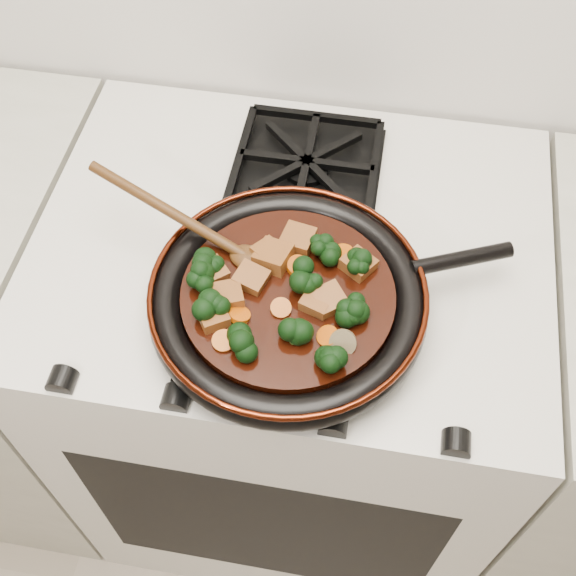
# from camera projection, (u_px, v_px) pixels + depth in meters

# --- Properties ---
(stove) EXTENTS (0.76, 0.60, 0.90)m
(stove) POSITION_uv_depth(u_px,v_px,m) (291.00, 382.00, 1.43)
(stove) COLOR beige
(stove) RESTS_ON ground
(burner_grate_front) EXTENTS (0.23, 0.23, 0.03)m
(burner_grate_front) POSITION_uv_depth(u_px,v_px,m) (274.00, 314.00, 0.97)
(burner_grate_front) COLOR black
(burner_grate_front) RESTS_ON stove
(burner_grate_back) EXTENTS (0.23, 0.23, 0.03)m
(burner_grate_back) POSITION_uv_depth(u_px,v_px,m) (307.00, 166.00, 1.13)
(burner_grate_back) COLOR black
(burner_grate_back) RESTS_ON stove
(skillet) EXTENTS (0.47, 0.37, 0.05)m
(skillet) POSITION_uv_depth(u_px,v_px,m) (289.00, 299.00, 0.95)
(skillet) COLOR black
(skillet) RESTS_ON burner_grate_front
(braising_sauce) EXTENTS (0.28, 0.28, 0.02)m
(braising_sauce) POSITION_uv_depth(u_px,v_px,m) (288.00, 297.00, 0.94)
(braising_sauce) COLOR black
(braising_sauce) RESTS_ON skillet
(tofu_cube_0) EXTENTS (0.05, 0.05, 0.02)m
(tofu_cube_0) POSITION_uv_depth(u_px,v_px,m) (214.00, 318.00, 0.90)
(tofu_cube_0) COLOR brown
(tofu_cube_0) RESTS_ON braising_sauce
(tofu_cube_1) EXTENTS (0.05, 0.05, 0.03)m
(tofu_cube_1) POSITION_uv_depth(u_px,v_px,m) (251.00, 279.00, 0.94)
(tofu_cube_1) COLOR brown
(tofu_cube_1) RESTS_ON braising_sauce
(tofu_cube_2) EXTENTS (0.05, 0.05, 0.02)m
(tofu_cube_2) POSITION_uv_depth(u_px,v_px,m) (227.00, 296.00, 0.92)
(tofu_cube_2) COLOR brown
(tofu_cube_2) RESTS_ON braising_sauce
(tofu_cube_3) EXTENTS (0.05, 0.05, 0.02)m
(tofu_cube_3) POSITION_uv_depth(u_px,v_px,m) (318.00, 302.00, 0.92)
(tofu_cube_3) COLOR brown
(tofu_cube_3) RESTS_ON braising_sauce
(tofu_cube_4) EXTENTS (0.05, 0.05, 0.03)m
(tofu_cube_4) POSITION_uv_depth(u_px,v_px,m) (298.00, 239.00, 0.97)
(tofu_cube_4) COLOR brown
(tofu_cube_4) RESTS_ON braising_sauce
(tofu_cube_5) EXTENTS (0.05, 0.06, 0.03)m
(tofu_cube_5) POSITION_uv_depth(u_px,v_px,m) (330.00, 300.00, 0.92)
(tofu_cube_5) COLOR brown
(tofu_cube_5) RESTS_ON braising_sauce
(tofu_cube_6) EXTENTS (0.05, 0.05, 0.02)m
(tofu_cube_6) POSITION_uv_depth(u_px,v_px,m) (358.00, 265.00, 0.95)
(tofu_cube_6) COLOR brown
(tofu_cube_6) RESTS_ON braising_sauce
(tofu_cube_7) EXTENTS (0.05, 0.05, 0.03)m
(tofu_cube_7) POSITION_uv_depth(u_px,v_px,m) (212.00, 272.00, 0.94)
(tofu_cube_7) COLOR brown
(tofu_cube_7) RESTS_ON braising_sauce
(tofu_cube_8) EXTENTS (0.05, 0.06, 0.03)m
(tofu_cube_8) POSITION_uv_depth(u_px,v_px,m) (269.00, 255.00, 0.96)
(tofu_cube_8) COLOR brown
(tofu_cube_8) RESTS_ON braising_sauce
(tofu_cube_9) EXTENTS (0.05, 0.06, 0.03)m
(tofu_cube_9) POSITION_uv_depth(u_px,v_px,m) (273.00, 257.00, 0.96)
(tofu_cube_9) COLOR brown
(tofu_cube_9) RESTS_ON braising_sauce
(broccoli_floret_0) EXTENTS (0.07, 0.07, 0.05)m
(broccoli_floret_0) POSITION_uv_depth(u_px,v_px,m) (323.00, 253.00, 0.96)
(broccoli_floret_0) COLOR black
(broccoli_floret_0) RESTS_ON braising_sauce
(broccoli_floret_1) EXTENTS (0.09, 0.08, 0.07)m
(broccoli_floret_1) POSITION_uv_depth(u_px,v_px,m) (295.00, 336.00, 0.88)
(broccoli_floret_1) COLOR black
(broccoli_floret_1) RESTS_ON braising_sauce
(broccoli_floret_2) EXTENTS (0.08, 0.09, 0.06)m
(broccoli_floret_2) POSITION_uv_depth(u_px,v_px,m) (326.00, 359.00, 0.86)
(broccoli_floret_2) COLOR black
(broccoli_floret_2) RESTS_ON braising_sauce
(broccoli_floret_3) EXTENTS (0.07, 0.07, 0.06)m
(broccoli_floret_3) POSITION_uv_depth(u_px,v_px,m) (245.00, 344.00, 0.88)
(broccoli_floret_3) COLOR black
(broccoli_floret_3) RESTS_ON braising_sauce
(broccoli_floret_4) EXTENTS (0.06, 0.07, 0.06)m
(broccoli_floret_4) POSITION_uv_depth(u_px,v_px,m) (354.00, 311.00, 0.91)
(broccoli_floret_4) COLOR black
(broccoli_floret_4) RESTS_ON braising_sauce
(broccoli_floret_5) EXTENTS (0.06, 0.07, 0.06)m
(broccoli_floret_5) POSITION_uv_depth(u_px,v_px,m) (213.00, 269.00, 0.94)
(broccoli_floret_5) COLOR black
(broccoli_floret_5) RESTS_ON braising_sauce
(broccoli_floret_6) EXTENTS (0.08, 0.07, 0.07)m
(broccoli_floret_6) POSITION_uv_depth(u_px,v_px,m) (200.00, 283.00, 0.93)
(broccoli_floret_6) COLOR black
(broccoli_floret_6) RESTS_ON braising_sauce
(broccoli_floret_7) EXTENTS (0.09, 0.09, 0.07)m
(broccoli_floret_7) POSITION_uv_depth(u_px,v_px,m) (210.00, 308.00, 0.91)
(broccoli_floret_7) COLOR black
(broccoli_floret_7) RESTS_ON braising_sauce
(broccoli_floret_8) EXTENTS (0.06, 0.06, 0.06)m
(broccoli_floret_8) POSITION_uv_depth(u_px,v_px,m) (310.00, 280.00, 0.93)
(broccoli_floret_8) COLOR black
(broccoli_floret_8) RESTS_ON braising_sauce
(broccoli_floret_9) EXTENTS (0.08, 0.09, 0.06)m
(broccoli_floret_9) POSITION_uv_depth(u_px,v_px,m) (359.00, 263.00, 0.95)
(broccoli_floret_9) COLOR black
(broccoli_floret_9) RESTS_ON braising_sauce
(carrot_coin_0) EXTENTS (0.03, 0.03, 0.02)m
(carrot_coin_0) POSITION_uv_depth(u_px,v_px,m) (328.00, 336.00, 0.89)
(carrot_coin_0) COLOR #AE4404
(carrot_coin_0) RESTS_ON braising_sauce
(carrot_coin_1) EXTENTS (0.03, 0.03, 0.02)m
(carrot_coin_1) POSITION_uv_depth(u_px,v_px,m) (281.00, 308.00, 0.91)
(carrot_coin_1) COLOR #AE4404
(carrot_coin_1) RESTS_ON braising_sauce
(carrot_coin_2) EXTENTS (0.03, 0.03, 0.02)m
(carrot_coin_2) POSITION_uv_depth(u_px,v_px,m) (298.00, 266.00, 0.95)
(carrot_coin_2) COLOR #AE4404
(carrot_coin_2) RESTS_ON braising_sauce
(carrot_coin_3) EXTENTS (0.03, 0.03, 0.02)m
(carrot_coin_3) POSITION_uv_depth(u_px,v_px,m) (343.00, 252.00, 0.97)
(carrot_coin_3) COLOR #AE4404
(carrot_coin_3) RESTS_ON braising_sauce
(carrot_coin_4) EXTENTS (0.03, 0.03, 0.02)m
(carrot_coin_4) POSITION_uv_depth(u_px,v_px,m) (239.00, 315.00, 0.91)
(carrot_coin_4) COLOR #AE4404
(carrot_coin_4) RESTS_ON braising_sauce
(carrot_coin_5) EXTENTS (0.03, 0.03, 0.01)m
(carrot_coin_5) POSITION_uv_depth(u_px,v_px,m) (224.00, 341.00, 0.89)
(carrot_coin_5) COLOR #AE4404
(carrot_coin_5) RESTS_ON braising_sauce
(mushroom_slice_0) EXTENTS (0.04, 0.04, 0.03)m
(mushroom_slice_0) POSITION_uv_depth(u_px,v_px,m) (212.00, 317.00, 0.90)
(mushroom_slice_0) COLOR brown
(mushroom_slice_0) RESTS_ON braising_sauce
(mushroom_slice_1) EXTENTS (0.03, 0.03, 0.02)m
(mushroom_slice_1) POSITION_uv_depth(u_px,v_px,m) (359.00, 262.00, 0.95)
(mushroom_slice_1) COLOR brown
(mushroom_slice_1) RESTS_ON braising_sauce
(mushroom_slice_2) EXTENTS (0.03, 0.03, 0.03)m
(mushroom_slice_2) POSITION_uv_depth(u_px,v_px,m) (343.00, 343.00, 0.88)
(mushroom_slice_2) COLOR brown
(mushroom_slice_2) RESTS_ON braising_sauce
(wooden_spoon) EXTENTS (0.16, 0.08, 0.25)m
(wooden_spoon) POSITION_uv_depth(u_px,v_px,m) (203.00, 231.00, 0.97)
(wooden_spoon) COLOR #42250E
(wooden_spoon) RESTS_ON braising_sauce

